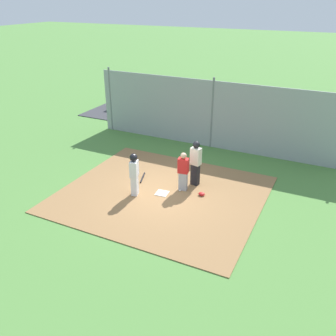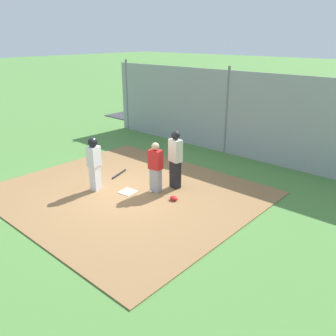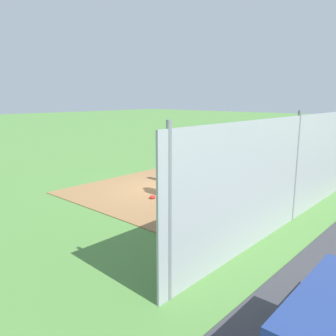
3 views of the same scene
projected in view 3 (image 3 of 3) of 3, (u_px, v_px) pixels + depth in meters
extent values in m
plane|color=#51843D|center=(167.00, 190.00, 13.91)|extent=(140.00, 140.00, 0.00)
cube|color=olive|center=(167.00, 189.00, 13.91)|extent=(7.20, 6.40, 0.03)
cube|color=white|center=(167.00, 189.00, 13.91)|extent=(0.48, 0.48, 0.02)
cube|color=#9E9EA3|center=(169.00, 186.00, 13.02)|extent=(0.33, 0.26, 0.72)
cube|color=red|center=(169.00, 169.00, 12.88)|extent=(0.41, 0.31, 0.57)
sphere|color=tan|center=(169.00, 159.00, 12.80)|extent=(0.22, 0.22, 0.22)
cube|color=black|center=(177.00, 188.00, 12.43)|extent=(0.33, 0.27, 0.85)
cube|color=beige|center=(177.00, 168.00, 12.27)|extent=(0.42, 0.32, 0.67)
sphere|color=black|center=(177.00, 155.00, 12.18)|extent=(0.27, 0.27, 0.27)
cube|color=silver|center=(172.00, 175.00, 14.78)|extent=(0.29, 0.35, 0.75)
cube|color=silver|center=(172.00, 160.00, 14.65)|extent=(0.35, 0.44, 0.59)
sphere|color=tan|center=(172.00, 150.00, 14.56)|extent=(0.23, 0.23, 0.23)
sphere|color=black|center=(172.00, 150.00, 14.56)|extent=(0.28, 0.28, 0.28)
cylinder|color=black|center=(200.00, 186.00, 14.32)|extent=(0.33, 0.82, 0.06)
ellipsoid|color=red|center=(152.00, 197.00, 12.56)|extent=(0.24, 0.20, 0.12)
sphere|color=white|center=(166.00, 193.00, 13.23)|extent=(0.07, 0.07, 0.07)
cube|color=#93999E|center=(295.00, 169.00, 10.17)|extent=(12.00, 0.05, 3.20)
cylinder|color=slate|center=(169.00, 215.00, 6.02)|extent=(0.10, 0.10, 3.35)
cylinder|color=slate|center=(296.00, 167.00, 10.16)|extent=(0.10, 0.10, 3.35)
cylinder|color=black|center=(324.00, 298.00, 5.82)|extent=(0.60, 0.19, 0.60)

